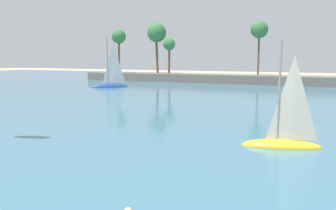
% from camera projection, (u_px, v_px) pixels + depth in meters
% --- Properties ---
extents(sea, '(220.00, 105.70, 0.06)m').
position_uv_depth(sea, '(271.00, 90.00, 59.21)').
color(sea, teal).
rests_on(sea, ground).
extents(palm_headland, '(87.75, 6.18, 13.02)m').
position_uv_depth(palm_headland, '(270.00, 71.00, 71.45)').
color(palm_headland, slate).
rests_on(palm_headland, ground).
extents(sailboat_near_shore, '(5.01, 2.55, 6.97)m').
position_uv_depth(sailboat_near_shore, '(283.00, 137.00, 22.12)').
color(sailboat_near_shore, yellow).
rests_on(sailboat_near_shore, sea).
extents(sailboat_toward_headland, '(5.91, 6.52, 9.84)m').
position_uv_depth(sailboat_toward_headland, '(110.00, 82.00, 65.06)').
color(sailboat_toward_headland, '#234793').
rests_on(sailboat_toward_headland, sea).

